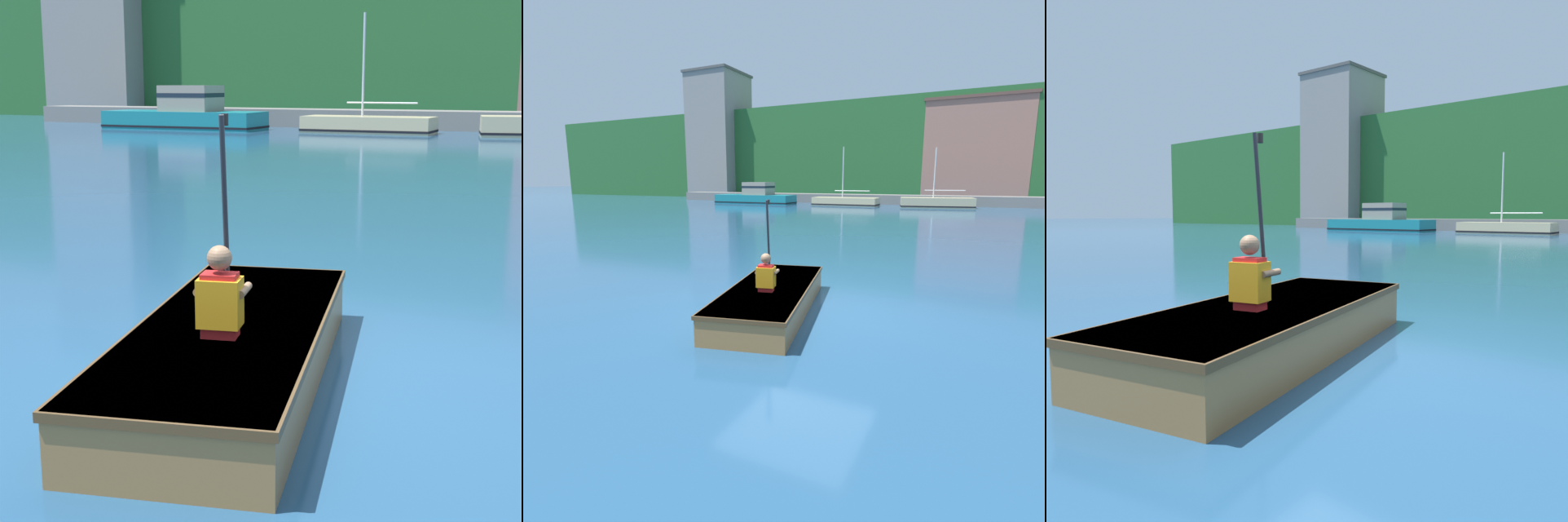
{
  "view_description": "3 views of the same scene",
  "coord_description": "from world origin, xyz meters",
  "views": [
    {
      "loc": [
        2.18,
        -5.49,
        2.13
      ],
      "look_at": [
        -0.31,
        -0.02,
        0.8
      ],
      "focal_mm": 55.0,
      "sensor_mm": 36.0,
      "label": 1
    },
    {
      "loc": [
        2.88,
        -6.57,
        2.25
      ],
      "look_at": [
        -0.31,
        -0.02,
        0.8
      ],
      "focal_mm": 28.0,
      "sensor_mm": 36.0,
      "label": 2
    },
    {
      "loc": [
        2.88,
        -3.8,
        1.26
      ],
      "look_at": [
        -0.31,
        -0.02,
        0.8
      ],
      "focal_mm": 35.0,
      "sensor_mm": 36.0,
      "label": 3
    }
  ],
  "objects": [
    {
      "name": "person_paddler",
      "position": [
        -0.23,
        -0.86,
        0.75
      ],
      "size": [
        0.41,
        0.42,
        1.49
      ],
      "color": "red",
      "rests_on": "rowboat_foreground"
    },
    {
      "name": "shoreline_ridge",
      "position": [
        0.0,
        50.31,
        5.64
      ],
      "size": [
        120.0,
        20.0,
        11.27
      ],
      "color": "#28602D",
      "rests_on": "ground"
    },
    {
      "name": "moored_boat_dock_center_far",
      "position": [
        -17.61,
        29.08,
        0.71
      ],
      "size": [
        8.03,
        2.66,
        2.1
      ],
      "color": "#197A84",
      "rests_on": "ground"
    },
    {
      "name": "waterfront_warehouse_left",
      "position": [
        -30.41,
        41.59,
        8.16
      ],
      "size": [
        6.74,
        6.97,
        16.29
      ],
      "color": "gray",
      "rests_on": "ground"
    },
    {
      "name": "waterfront_office_block_center",
      "position": [
        1.68,
        43.59,
        5.36
      ],
      "size": [
        10.5,
        6.92,
        10.7
      ],
      "color": "#9E6B5B",
      "rests_on": "ground"
    },
    {
      "name": "marina_dock",
      "position": [
        0.0,
        33.82,
        0.45
      ],
      "size": [
        58.55,
        2.4,
        0.9
      ],
      "color": "slate",
      "rests_on": "ground"
    },
    {
      "name": "rowboat_foreground",
      "position": [
        -0.32,
        -0.47,
        0.26
      ],
      "size": [
        2.11,
        3.83,
        0.45
      ],
      "color": "#A3703D",
      "rests_on": "ground"
    },
    {
      "name": "moored_boat_dock_west_end",
      "position": [
        -0.68,
        30.03,
        0.41
      ],
      "size": [
        6.13,
        3.13,
        4.95
      ],
      "color": "#CCB789",
      "rests_on": "ground"
    },
    {
      "name": "ground_plane",
      "position": [
        0.0,
        0.0,
        0.0
      ],
      "size": [
        300.0,
        300.0,
        0.0
      ],
      "primitive_type": "plane",
      "color": "navy"
    },
    {
      "name": "moored_boat_dock_center_near",
      "position": [
        -8.51,
        29.63,
        0.36
      ],
      "size": [
        5.92,
        2.13,
        5.24
      ],
      "color": "#CCB789",
      "rests_on": "ground"
    }
  ]
}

